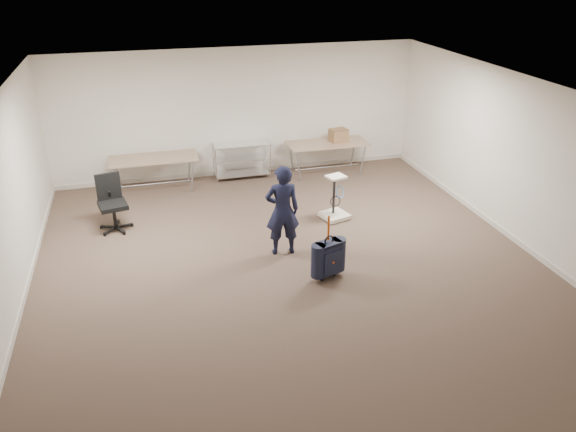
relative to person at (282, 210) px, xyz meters
name	(u,v)px	position (x,y,z in m)	size (l,w,h in m)	color
ground	(293,271)	(0.01, -0.64, -0.78)	(9.00, 9.00, 0.00)	#4E3B2F
room_shell	(272,230)	(0.01, 0.75, -0.73)	(8.00, 9.00, 9.00)	silver
folding_table_left	(153,160)	(-1.89, 3.31, -0.10)	(1.80, 0.75, 0.73)	#A28163
folding_table_right	(327,145)	(1.91, 3.31, -0.10)	(1.80, 0.75, 0.73)	#A28163
wire_shelf	(242,159)	(0.01, 3.56, -0.34)	(1.22, 0.47, 0.80)	silver
person	(282,210)	(0.00, 0.00, 0.00)	(0.57, 0.37, 1.55)	black
suitcase	(328,258)	(0.47, -0.98, -0.41)	(0.44, 0.34, 1.06)	black
office_chair	(114,213)	(-2.72, 1.66, -0.47)	(0.62, 0.62, 1.02)	black
equipment_cart	(335,207)	(1.29, 1.02, -0.55)	(0.58, 0.58, 0.86)	beige
cardboard_box	(338,135)	(2.17, 3.33, 0.10)	(0.38, 0.28, 0.28)	#956A45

